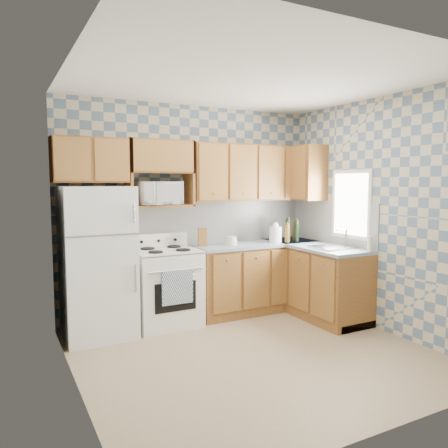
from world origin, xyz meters
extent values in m
plane|color=#8C7A59|center=(0.00, 0.00, 0.00)|extent=(3.40, 3.40, 0.00)
cube|color=slate|center=(0.00, 1.60, 1.35)|extent=(3.40, 0.02, 2.70)
cube|color=slate|center=(1.70, 0.00, 1.35)|extent=(0.02, 3.20, 2.70)
cube|color=silver|center=(0.40, 1.59, 1.20)|extent=(2.60, 0.02, 0.56)
cube|color=silver|center=(1.69, 0.80, 1.20)|extent=(0.02, 1.60, 0.56)
cube|color=white|center=(-1.27, 1.25, 0.84)|extent=(0.75, 0.70, 1.68)
cube|color=white|center=(-0.47, 1.28, 0.45)|extent=(0.76, 0.65, 0.90)
cube|color=silver|center=(-0.47, 1.28, 0.91)|extent=(0.76, 0.65, 0.02)
cube|color=white|center=(-0.47, 1.55, 1.00)|extent=(0.76, 0.08, 0.17)
cube|color=navy|center=(-0.55, 0.93, 0.53)|extent=(0.19, 0.02, 0.39)
cube|color=navy|center=(-0.36, 0.93, 0.53)|extent=(0.19, 0.02, 0.39)
cube|color=brown|center=(0.82, 1.30, 0.44)|extent=(1.75, 0.60, 0.88)
cube|color=brown|center=(1.40, 0.80, 0.44)|extent=(0.60, 1.60, 0.88)
cube|color=gray|center=(0.82, 1.30, 0.90)|extent=(1.77, 0.63, 0.04)
cube|color=gray|center=(1.40, 0.80, 0.90)|extent=(0.63, 1.60, 0.04)
cube|color=brown|center=(0.82, 1.44, 1.85)|extent=(1.75, 0.33, 0.74)
cube|color=brown|center=(-1.29, 1.44, 1.97)|extent=(0.82, 0.33, 0.50)
cube|color=brown|center=(1.53, 1.25, 1.85)|extent=(0.33, 0.70, 0.74)
cube|color=brown|center=(-0.47, 1.44, 1.44)|extent=(0.80, 0.33, 0.03)
imported|color=white|center=(-0.50, 1.42, 1.59)|extent=(0.55, 0.41, 0.28)
cube|color=#B7B7BC|center=(1.40, 0.45, 0.93)|extent=(0.48, 0.40, 0.03)
cube|color=silver|center=(1.69, 0.45, 1.45)|extent=(0.02, 0.66, 0.86)
cylinder|color=black|center=(1.26, 1.19, 1.07)|extent=(0.07, 0.07, 0.30)
cylinder|color=black|center=(1.36, 1.13, 1.06)|extent=(0.07, 0.07, 0.28)
cylinder|color=brown|center=(1.41, 1.23, 1.05)|extent=(0.07, 0.07, 0.26)
cylinder|color=brown|center=(1.19, 1.11, 1.04)|extent=(0.07, 0.07, 0.24)
cube|color=brown|center=(0.05, 1.34, 1.03)|extent=(0.13, 0.13, 0.23)
cylinder|color=white|center=(1.05, 1.18, 1.03)|extent=(0.17, 0.17, 0.21)
cylinder|color=beige|center=(1.62, 0.06, 1.01)|extent=(0.06, 0.06, 0.17)
camera|label=1|loc=(-2.25, -3.63, 1.73)|focal=35.00mm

